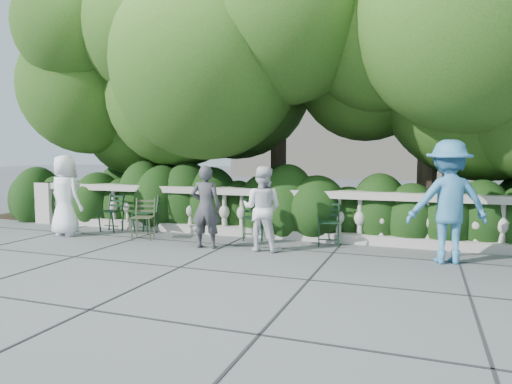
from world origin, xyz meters
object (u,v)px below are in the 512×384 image
(person_businessman, at_px, (65,195))
(chair_weathered, at_px, (141,241))
(chair_b, at_px, (107,232))
(chair_e, at_px, (329,248))
(person_woman_grey, at_px, (206,207))
(person_older_blue, at_px, (448,202))
(chair_c, at_px, (141,234))
(person_casual_man, at_px, (262,208))
(chair_d, at_px, (252,241))

(person_businessman, bearing_deg, chair_weathered, -167.05)
(chair_b, bearing_deg, person_businessman, -131.90)
(chair_b, bearing_deg, chair_e, 2.19)
(chair_weathered, xyz_separation_m, person_woman_grey, (1.50, -0.15, 0.75))
(person_older_blue, bearing_deg, chair_weathered, -16.54)
(chair_weathered, height_order, person_businessman, person_businessman)
(chair_c, relative_size, person_woman_grey, 0.56)
(person_businessman, height_order, person_older_blue, person_older_blue)
(person_businessman, bearing_deg, chair_e, -160.88)
(chair_b, distance_m, person_businessman, 1.17)
(chair_c, distance_m, person_businessman, 1.76)
(chair_e, bearing_deg, chair_b, 169.16)
(chair_c, bearing_deg, person_older_blue, 1.17)
(chair_c, relative_size, chair_weathered, 1.00)
(chair_b, relative_size, chair_e, 1.00)
(person_woman_grey, relative_size, person_older_blue, 0.78)
(person_casual_man, bearing_deg, chair_c, -11.07)
(chair_e, xyz_separation_m, chair_weathered, (-3.59, -0.64, 0.00))
(chair_b, distance_m, person_casual_man, 3.90)
(person_older_blue, bearing_deg, chair_b, -21.62)
(chair_weathered, bearing_deg, person_casual_man, -17.40)
(person_businessman, relative_size, person_casual_man, 1.12)
(chair_weathered, distance_m, person_older_blue, 5.65)
(chair_e, height_order, chair_weathered, same)
(chair_e, relative_size, person_older_blue, 0.43)
(person_woman_grey, distance_m, person_older_blue, 4.08)
(chair_b, xyz_separation_m, person_casual_man, (3.79, -0.56, 0.75))
(chair_c, xyz_separation_m, chair_weathered, (0.40, -0.60, 0.00))
(chair_d, xyz_separation_m, person_casual_man, (0.45, -0.71, 0.75))
(chair_weathered, relative_size, person_older_blue, 0.43)
(person_older_blue, bearing_deg, chair_d, -27.10)
(person_casual_man, bearing_deg, chair_e, -148.60)
(chair_c, distance_m, person_older_blue, 6.06)
(person_woman_grey, bearing_deg, chair_e, -169.34)
(chair_d, relative_size, chair_weathered, 1.00)
(chair_weathered, distance_m, person_woman_grey, 1.68)
(chair_d, bearing_deg, chair_b, 166.58)
(chair_e, height_order, person_businessman, person_businessman)
(chair_b, bearing_deg, person_casual_man, -7.19)
(chair_b, distance_m, chair_c, 0.85)
(chair_weathered, height_order, person_casual_man, person_casual_man)
(person_casual_man, height_order, person_older_blue, person_older_blue)
(chair_b, xyz_separation_m, chair_c, (0.85, 0.03, 0.00))
(chair_e, xyz_separation_m, person_businessman, (-5.41, -0.67, 0.84))
(chair_b, relative_size, person_businessman, 0.50)
(chair_b, height_order, chair_c, same)
(person_older_blue, bearing_deg, person_woman_grey, -13.81)
(chair_weathered, bearing_deg, person_older_blue, -15.73)
(chair_e, xyz_separation_m, person_woman_grey, (-2.09, -0.79, 0.75))
(person_businessman, bearing_deg, chair_b, -121.15)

